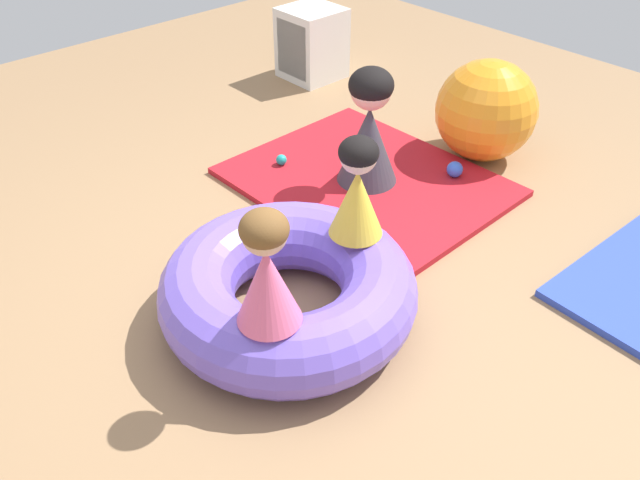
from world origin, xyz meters
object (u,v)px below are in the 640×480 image
(inflatable_cushion, at_px, (288,289))
(child_in_yellow, at_px, (357,189))
(adult_seated, at_px, (369,128))
(storage_cube, at_px, (310,44))
(play_ball_blue, at_px, (455,169))
(play_ball_teal, at_px, (281,160))
(exercise_ball_large, at_px, (486,111))
(child_in_pink, at_px, (267,270))

(inflatable_cushion, distance_m, child_in_yellow, 0.57)
(inflatable_cushion, xyz_separation_m, adult_seated, (-0.58, 1.13, 0.22))
(adult_seated, bearing_deg, child_in_yellow, -162.36)
(storage_cube, bearing_deg, inflatable_cushion, -43.81)
(play_ball_blue, height_order, play_ball_teal, play_ball_blue)
(child_in_yellow, xyz_separation_m, adult_seated, (-0.64, 0.76, -0.20))
(adult_seated, relative_size, exercise_ball_large, 1.11)
(exercise_ball_large, xyz_separation_m, storage_cube, (-1.75, 0.04, -0.05))
(adult_seated, bearing_deg, exercise_ball_large, -39.80)
(storage_cube, bearing_deg, play_ball_blue, -13.36)
(play_ball_blue, bearing_deg, exercise_ball_large, 103.43)
(play_ball_blue, distance_m, play_ball_teal, 1.10)
(child_in_pink, height_order, adult_seated, child_in_pink)
(child_in_pink, relative_size, exercise_ball_large, 0.79)
(adult_seated, distance_m, play_ball_blue, 0.63)
(storage_cube, bearing_deg, child_in_pink, -44.62)
(exercise_ball_large, height_order, storage_cube, exercise_ball_large)
(play_ball_blue, bearing_deg, adult_seated, -129.23)
(child_in_yellow, relative_size, adult_seated, 0.69)
(play_ball_blue, bearing_deg, storage_cube, 166.64)
(child_in_pink, bearing_deg, child_in_yellow, -86.80)
(storage_cube, bearing_deg, child_in_yellow, -37.17)
(play_ball_blue, relative_size, exercise_ball_large, 0.15)
(child_in_pink, xyz_separation_m, play_ball_teal, (-1.32, 1.15, -0.53))
(child_in_pink, relative_size, play_ball_teal, 7.47)
(child_in_pink, xyz_separation_m, play_ball_blue, (-0.47, 1.85, -0.51))
(inflatable_cushion, xyz_separation_m, child_in_yellow, (0.06, 0.37, 0.42))
(inflatable_cushion, xyz_separation_m, play_ball_teal, (-1.08, 0.85, -0.10))
(play_ball_teal, bearing_deg, exercise_ball_large, 55.78)
(play_ball_blue, bearing_deg, inflatable_cushion, -81.41)
(child_in_pink, height_order, play_ball_teal, child_in_pink)
(inflatable_cushion, relative_size, child_in_pink, 2.32)
(play_ball_blue, bearing_deg, child_in_pink, -75.61)
(exercise_ball_large, bearing_deg, inflatable_cushion, -80.41)
(storage_cube, bearing_deg, adult_seated, -30.03)
(play_ball_teal, height_order, storage_cube, storage_cube)
(child_in_yellow, xyz_separation_m, play_ball_blue, (-0.29, 1.18, -0.51))
(child_in_pink, height_order, exercise_ball_large, child_in_pink)
(inflatable_cushion, xyz_separation_m, play_ball_blue, (-0.24, 1.56, -0.09))
(adult_seated, height_order, play_ball_blue, adult_seated)
(child_in_yellow, relative_size, play_ball_teal, 7.23)
(inflatable_cushion, distance_m, play_ball_blue, 1.58)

